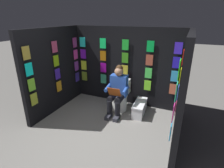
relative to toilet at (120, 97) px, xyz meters
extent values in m
plane|color=gray|center=(0.03, 1.58, -0.33)|extent=(30.00, 30.00, 0.00)
cube|color=black|center=(0.03, -0.45, 0.69)|extent=(2.96, 0.10, 2.02)
cube|color=olive|center=(1.28, -0.36, 0.28)|extent=(0.17, 0.01, 0.26)
cube|color=#34996E|center=(0.65, -0.36, 0.28)|extent=(0.17, 0.01, 0.26)
cube|color=red|center=(0.03, -0.36, 0.28)|extent=(0.17, 0.01, 0.26)
cube|color=#82ED2B|center=(-0.59, -0.36, 0.28)|extent=(0.17, 0.01, 0.26)
cube|color=#CC5F3A|center=(-1.22, -0.36, 0.28)|extent=(0.17, 0.01, 0.26)
cube|color=#D5ED2E|center=(1.28, -0.36, 0.61)|extent=(0.17, 0.01, 0.26)
cube|color=#870C8D|center=(0.65, -0.36, 0.61)|extent=(0.17, 0.01, 0.26)
cube|color=gold|center=(0.03, -0.36, 0.61)|extent=(0.17, 0.01, 0.26)
cube|color=#49E352|center=(-0.59, -0.36, 0.61)|extent=(0.17, 0.01, 0.26)
cube|color=#3593CE|center=(-1.22, -0.36, 0.61)|extent=(0.17, 0.01, 0.26)
cube|color=#6917BB|center=(1.28, -0.36, 0.93)|extent=(0.17, 0.01, 0.26)
cube|color=#A9620D|center=(0.65, -0.36, 0.93)|extent=(0.17, 0.01, 0.26)
cube|color=#39921A|center=(0.03, -0.36, 0.93)|extent=(0.17, 0.01, 0.26)
cube|color=#A94A33|center=(-0.59, -0.36, 0.93)|extent=(0.17, 0.01, 0.26)
cube|color=#2718CC|center=(-1.22, -0.36, 0.93)|extent=(0.17, 0.01, 0.26)
cube|color=#24EDDF|center=(1.28, -0.36, 1.26)|extent=(0.17, 0.01, 0.26)
cube|color=#16E564|center=(0.65, -0.36, 1.26)|extent=(0.17, 0.01, 0.26)
cube|color=green|center=(0.03, -0.36, 1.26)|extent=(0.17, 0.01, 0.26)
cube|color=#0AAF40|center=(-0.59, -0.36, 1.26)|extent=(0.17, 0.01, 0.26)
cube|color=#4120DD|center=(-1.22, -0.36, 1.26)|extent=(0.17, 0.01, 0.26)
cube|color=black|center=(-1.45, 0.59, 0.69)|extent=(0.10, 1.98, 2.02)
cube|color=#5234DD|center=(-1.36, -0.22, 0.28)|extent=(0.01, 0.17, 0.26)
cube|color=#922848|center=(-1.36, 0.59, 0.28)|extent=(0.01, 0.17, 0.26)
cube|color=#23A0E2|center=(-1.36, 1.40, 0.28)|extent=(0.01, 0.17, 0.26)
cube|color=#19DB7E|center=(-1.36, -0.22, 0.61)|extent=(0.01, 0.17, 0.26)
cube|color=#416FE0|center=(-1.36, 0.59, 0.61)|extent=(0.01, 0.17, 0.26)
cube|color=#E42E92|center=(-1.36, 1.40, 0.61)|extent=(0.01, 0.17, 0.26)
cube|color=green|center=(-1.36, -0.22, 0.93)|extent=(0.01, 0.17, 0.26)
cube|color=#BECD12|center=(-1.36, 0.59, 0.93)|extent=(0.01, 0.17, 0.26)
cube|color=#2CCA8F|center=(-1.36, 1.40, 0.93)|extent=(0.01, 0.17, 0.26)
cube|color=#10EB56|center=(-1.36, -0.22, 1.26)|extent=(0.01, 0.17, 0.26)
cube|color=red|center=(-1.36, 0.59, 1.26)|extent=(0.01, 0.17, 0.26)
cube|color=#34E213|center=(-1.36, 1.40, 1.26)|extent=(0.01, 0.17, 0.26)
cube|color=black|center=(1.51, 0.59, 0.69)|extent=(0.10, 1.98, 2.02)
cube|color=#9EAB2D|center=(1.42, 1.40, 0.28)|extent=(0.01, 0.17, 0.26)
cube|color=orange|center=(1.42, 0.59, 0.28)|extent=(0.01, 0.17, 0.26)
cube|color=#382893|center=(1.42, -0.22, 0.28)|extent=(0.01, 0.17, 0.26)
cube|color=#6FC02B|center=(1.42, 1.40, 0.61)|extent=(0.01, 0.17, 0.26)
cube|color=#3D21A6|center=(1.42, 0.59, 0.61)|extent=(0.01, 0.17, 0.26)
cube|color=purple|center=(1.42, -0.22, 0.61)|extent=(0.01, 0.17, 0.26)
cube|color=#0DE3D3|center=(1.42, 1.40, 0.93)|extent=(0.01, 0.17, 0.26)
cube|color=#85B914|center=(1.42, 0.59, 0.93)|extent=(0.01, 0.17, 0.26)
cube|color=#DF3E98|center=(1.42, -0.22, 0.93)|extent=(0.01, 0.17, 0.26)
cube|color=olive|center=(1.42, 1.40, 1.26)|extent=(0.01, 0.17, 0.26)
cube|color=#AE3C64|center=(1.42, 0.59, 1.26)|extent=(0.01, 0.17, 0.26)
cube|color=#9A2E76|center=(1.42, -0.22, 1.26)|extent=(0.01, 0.17, 0.26)
cylinder|color=white|center=(0.00, 0.08, -0.13)|extent=(0.38, 0.38, 0.40)
cylinder|color=white|center=(0.00, 0.08, 0.09)|extent=(0.41, 0.41, 0.02)
cube|color=white|center=(0.01, -0.18, 0.25)|extent=(0.39, 0.20, 0.36)
cylinder|color=white|center=(0.00, -0.09, 0.25)|extent=(0.39, 0.08, 0.39)
cube|color=blue|center=(0.00, 0.11, 0.36)|extent=(0.41, 0.24, 0.52)
sphere|color=tan|center=(0.00, 0.14, 0.71)|extent=(0.21, 0.21, 0.21)
sphere|color=#472D19|center=(0.00, 0.11, 0.78)|extent=(0.17, 0.17, 0.17)
cylinder|color=black|center=(-0.11, 0.30, 0.11)|extent=(0.17, 0.41, 0.15)
cylinder|color=black|center=(0.09, 0.31, 0.11)|extent=(0.17, 0.41, 0.15)
cylinder|color=black|center=(-0.12, 0.48, -0.11)|extent=(0.12, 0.12, 0.42)
cylinder|color=black|center=(0.08, 0.49, -0.11)|extent=(0.12, 0.12, 0.42)
cube|color=#33333D|center=(-0.12, 0.54, -0.28)|extent=(0.12, 0.26, 0.09)
cube|color=#33333D|center=(0.08, 0.55, -0.28)|extent=(0.12, 0.26, 0.09)
cylinder|color=blue|center=(-0.23, 0.28, 0.33)|extent=(0.10, 0.31, 0.13)
cylinder|color=blue|center=(0.21, 0.30, 0.33)|extent=(0.10, 0.31, 0.13)
cube|color=#C4521B|center=(-0.02, 0.45, 0.32)|extent=(0.30, 0.14, 0.23)
cube|color=silver|center=(-0.53, 0.07, -0.19)|extent=(0.28, 0.68, 0.28)
cube|color=white|center=(-0.53, 0.07, -0.03)|extent=(0.30, 0.71, 0.03)
camera|label=1|loc=(-1.46, 3.85, 1.92)|focal=28.50mm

